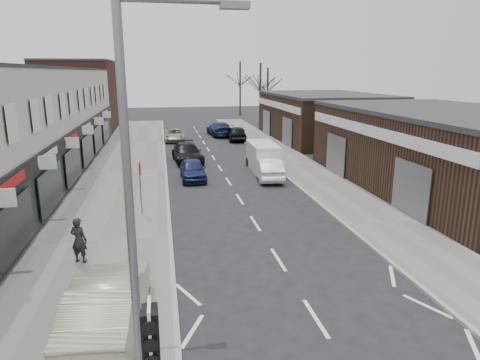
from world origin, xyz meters
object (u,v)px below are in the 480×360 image
parked_car_left_c (174,135)px  parked_car_right_b (237,133)px  parked_car_left_a (193,170)px  warning_sign (140,172)px  parked_car_right_a (268,169)px  street_lamp (139,199)px  pedestrian (79,240)px  parked_car_right_c (219,129)px  white_van (264,158)px  traffic_light (151,349)px  parked_car_left_b (187,153)px  sedan_on_pavement (108,303)px

parked_car_left_c → parked_car_right_b: (6.34, -0.79, 0.13)m
parked_car_left_a → parked_car_left_c: 16.53m
warning_sign → parked_car_right_a: (7.82, 6.15, -1.50)m
street_lamp → pedestrian: bearing=109.1°
parked_car_right_b → parked_car_right_c: bearing=-65.6°
pedestrian → parked_car_left_c: size_ratio=0.38×
warning_sign → pedestrian: 5.68m
white_van → parked_car_right_b: 14.00m
white_van → parked_car_left_a: (-5.13, -1.73, -0.25)m
warning_sign → parked_car_right_b: warning_sign is taller
white_van → parked_car_right_c: bearing=94.1°
traffic_light → parked_car_left_b: size_ratio=0.62×
parked_car_right_b → parked_car_left_c: bearing=-1.7°
sedan_on_pavement → parked_car_left_a: 17.00m
sedan_on_pavement → parked_car_left_a: size_ratio=1.24×
warning_sign → pedestrian: size_ratio=1.59×
parked_car_left_a → parked_car_right_a: 4.92m
traffic_light → parked_car_left_b: bearing=85.3°
street_lamp → warning_sign: (-0.63, 12.80, -2.42)m
street_lamp → white_van: bearing=70.8°
sedan_on_pavement → parked_car_left_c: bearing=-90.3°
street_lamp → white_van: street_lamp is taller
parked_car_right_a → parked_car_right_c: 20.28m
pedestrian → parked_car_right_b: size_ratio=0.39×
parked_car_right_c → traffic_light: bearing=75.7°
traffic_light → pedestrian: traffic_light is taller
traffic_light → parked_car_right_a: (7.06, 20.16, -1.71)m
street_lamp → parked_car_right_c: size_ratio=1.51×
parked_car_left_a → parked_car_right_a: bearing=-9.3°
white_van → parked_car_right_b: size_ratio=1.14×
traffic_light → street_lamp: 2.52m
parked_car_left_c → parked_car_left_b: bearing=-85.4°
parked_car_left_c → pedestrian: bearing=-97.4°
sedan_on_pavement → parked_car_right_a: sedan_on_pavement is taller
pedestrian → parked_car_left_a: pedestrian is taller
parked_car_left_b → parked_car_left_c: (-0.64, 10.85, -0.11)m
parked_car_left_b → street_lamp: bearing=-100.1°
street_lamp → parked_car_left_c: bearing=87.3°
white_van → parked_car_right_a: size_ratio=1.18×
traffic_light → sedan_on_pavement: 4.71m
traffic_light → parked_car_right_b: (7.90, 36.65, -1.67)m
street_lamp → parked_car_right_c: bearing=80.3°
warning_sign → traffic_light: bearing=-86.9°
parked_car_left_c → parked_car_right_c: size_ratio=0.84×
white_van → parked_car_left_b: white_van is taller
parked_car_left_a → parked_car_right_a: (4.86, -0.77, 0.04)m
pedestrian → parked_car_left_b: size_ratio=0.34×
white_van → parked_car_left_c: (-5.77, 14.78, -0.29)m
traffic_light → street_lamp: size_ratio=0.39×
parked_car_right_a → traffic_light: bearing=75.9°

